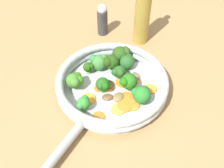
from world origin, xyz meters
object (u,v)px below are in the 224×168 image
(broccoli_floret_9, at_px, (127,61))
(broccoli_floret_8, at_px, (99,62))
(carrot_slice_9, at_px, (98,117))
(broccoli_floret_4, at_px, (83,103))
(broccoli_floret_0, at_px, (103,85))
(mushroom_piece_2, at_px, (118,97))
(broccoli_floret_10, at_px, (119,72))
(mushroom_piece_3, at_px, (109,84))
(carrot_slice_7, at_px, (88,99))
(carrot_slice_0, at_px, (125,106))
(broccoli_floret_3, at_px, (141,94))
(carrot_slice_3, at_px, (134,81))
(salt_shaker, at_px, (102,20))
(mushroom_piece_1, at_px, (107,97))
(broccoli_floret_1, at_px, (111,62))
(carrot_slice_10, at_px, (133,105))
(mushroom_piece_0, at_px, (135,76))
(carrot_slice_2, at_px, (123,82))
(broccoli_floret_2, at_px, (128,82))
(carrot_slice_1, at_px, (107,87))
(oil_bottle, at_px, (142,16))
(carrot_slice_6, at_px, (150,89))
(carrot_slice_5, at_px, (99,88))
(broccoli_floret_5, at_px, (75,80))
(broccoli_floret_7, at_px, (88,67))
(broccoli_floret_6, at_px, (121,54))
(carrot_slice_8, at_px, (118,109))

(broccoli_floret_9, bearing_deg, broccoli_floret_8, 100.50)
(broccoli_floret_8, xyz_separation_m, broccoli_floret_9, (0.01, -0.08, -0.00))
(carrot_slice_9, bearing_deg, broccoli_floret_4, 64.67)
(broccoli_floret_0, xyz_separation_m, mushroom_piece_2, (-0.02, -0.04, -0.02))
(broccoli_floret_10, relative_size, mushroom_piece_3, 1.42)
(carrot_slice_7, bearing_deg, carrot_slice_0, -95.47)
(broccoli_floret_3, bearing_deg, carrot_slice_3, 17.12)
(broccoli_floret_8, height_order, salt_shaker, salt_shaker)
(broccoli_floret_3, bearing_deg, mushroom_piece_1, 91.00)
(carrot_slice_3, bearing_deg, mushroom_piece_3, 112.49)
(broccoli_floret_1, xyz_separation_m, broccoli_floret_9, (0.01, -0.04, -0.00))
(carrot_slice_9, bearing_deg, carrot_slice_0, -54.85)
(carrot_slice_10, distance_m, mushroom_piece_0, 0.10)
(broccoli_floret_3, xyz_separation_m, broccoli_floret_10, (0.07, 0.06, 0.00))
(carrot_slice_2, bearing_deg, carrot_slice_10, -156.11)
(broccoli_floret_0, relative_size, broccoli_floret_2, 0.86)
(carrot_slice_10, xyz_separation_m, broccoli_floret_0, (0.04, 0.08, 0.03))
(broccoli_floret_1, bearing_deg, carrot_slice_3, -120.73)
(carrot_slice_1, relative_size, carrot_slice_2, 0.93)
(oil_bottle, bearing_deg, mushroom_piece_0, 179.53)
(broccoli_floret_10, height_order, mushroom_piece_1, broccoli_floret_10)
(broccoli_floret_10, bearing_deg, broccoli_floret_2, -139.53)
(carrot_slice_2, distance_m, mushroom_piece_0, 0.04)
(mushroom_piece_2, distance_m, salt_shaker, 0.31)
(broccoli_floret_0, height_order, broccoli_floret_8, same)
(carrot_slice_0, height_order, mushroom_piece_2, mushroom_piece_2)
(carrot_slice_7, bearing_deg, salt_shaker, 2.09)
(carrot_slice_7, relative_size, mushroom_piece_0, 1.21)
(carrot_slice_6, relative_size, carrot_slice_9, 1.02)
(carrot_slice_5, height_order, mushroom_piece_0, mushroom_piece_0)
(broccoli_floret_10, bearing_deg, broccoli_floret_9, -18.68)
(broccoli_floret_4, xyz_separation_m, broccoli_floret_8, (0.15, -0.01, 0.00))
(carrot_slice_3, relative_size, oil_bottle, 0.13)
(broccoli_floret_8, relative_size, broccoli_floret_9, 1.07)
(broccoli_floret_5, xyz_separation_m, broccoli_floret_8, (0.08, -0.05, -0.00))
(broccoli_floret_1, distance_m, broccoli_floret_10, 0.05)
(broccoli_floret_7, distance_m, mushroom_piece_2, 0.12)
(carrot_slice_1, xyz_separation_m, broccoli_floret_6, (0.11, -0.03, 0.03))
(broccoli_floret_8, bearing_deg, carrot_slice_5, -169.99)
(broccoli_floret_8, distance_m, broccoli_floret_9, 0.08)
(carrot_slice_9, bearing_deg, carrot_slice_1, -3.35)
(carrot_slice_9, distance_m, broccoli_floret_4, 0.05)
(carrot_slice_8, xyz_separation_m, broccoli_floret_7, (0.12, 0.10, 0.02))
(broccoli_floret_0, xyz_separation_m, broccoli_floret_4, (-0.06, 0.04, -0.00))
(broccoli_floret_0, xyz_separation_m, broccoli_floret_2, (0.01, -0.06, 0.00))
(mushroom_piece_0, bearing_deg, broccoli_floret_10, 109.43)
(broccoli_floret_3, relative_size, mushroom_piece_3, 1.53)
(broccoli_floret_1, relative_size, mushroom_piece_1, 1.68)
(carrot_slice_1, relative_size, carrot_slice_9, 1.14)
(carrot_slice_8, bearing_deg, carrot_slice_2, -0.48)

